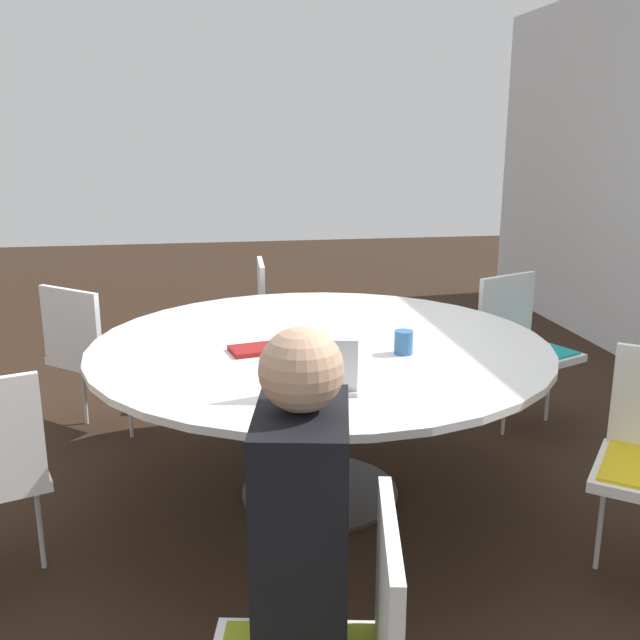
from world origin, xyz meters
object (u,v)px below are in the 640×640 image
Objects in this scene: chair_3 at (282,315)px; coffee_cup at (404,342)px; spiral_notebook at (256,349)px; person_0 at (296,525)px; chair_2 at (522,339)px; chair_4 at (93,347)px; laptop at (315,377)px.

chair_3 is 1.68m from coffee_cup.
spiral_notebook is (1.50, -0.27, 0.24)m from chair_3.
person_0 is 1.33m from spiral_notebook.
chair_2 is 2.36m from chair_4.
laptop is (1.47, 0.98, 0.29)m from chair_4.
spiral_notebook is (0.73, -1.54, 0.24)m from chair_2.
person_0 reaches higher than spiral_notebook.
spiral_notebook is at bearing 1.37° from chair_2.
chair_2 is at bearing 115.35° from spiral_notebook.
coffee_cup is (0.13, 0.60, 0.04)m from spiral_notebook.
chair_3 and chair_4 have the same top height.
person_0 is 5.06× the size of spiral_notebook.
chair_2 is 1.72m from spiral_notebook.
chair_2 and chair_3 have the same top height.
chair_4 is at bearing -29.57° from chair_2.
chair_4 is (-0.23, -2.35, 0.00)m from chair_2.
person_0 reaches higher than coffee_cup.
spiral_notebook is (0.96, 0.81, 0.24)m from chair_4.
spiral_notebook is at bearing -101.77° from coffee_cup.
laptop reaches higher than coffee_cup.
laptop is at bearing -48.50° from coffee_cup.
chair_2 is 2.58m from person_0.
laptop is 0.58m from coffee_cup.
coffee_cup is at bearing -127.48° from laptop.
person_0 reaches higher than chair_3.
chair_4 is (0.54, -1.09, 0.00)m from chair_3.
chair_3 is 2.03m from laptop.
chair_2 is 1.30m from coffee_cup.
chair_3 is at bearing 67.06° from chair_4.
chair_3 is (-0.77, -1.27, 0.00)m from chair_2.
laptop is at bearing 18.18° from chair_2.
chair_2 reaches higher than spiral_notebook.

